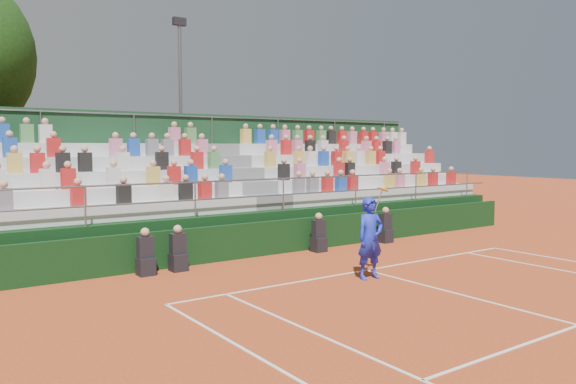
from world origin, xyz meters
TOP-DOWN VIEW (x-y plane):
  - ground at (0.00, 0.00)m, footprint 90.00×90.00m
  - courtside_wall at (0.00, 3.20)m, footprint 20.00×0.15m
  - line_officials at (-1.20, 2.75)m, footprint 8.69×0.40m
  - grandstand at (-0.00, 6.44)m, footprint 20.00×5.20m
  - tennis_player at (-0.56, -0.72)m, footprint 0.91×0.54m
  - floodlight_mast at (1.06, 13.53)m, footprint 0.60×0.25m

SIDE VIEW (x-z plane):
  - ground at x=0.00m, z-range 0.00..0.00m
  - line_officials at x=-1.20m, z-range -0.12..1.07m
  - courtside_wall at x=0.00m, z-range 0.00..1.00m
  - tennis_player at x=-0.56m, z-range -0.12..2.10m
  - grandstand at x=0.00m, z-range -1.11..3.29m
  - floodlight_mast at x=1.06m, z-range 0.69..9.70m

